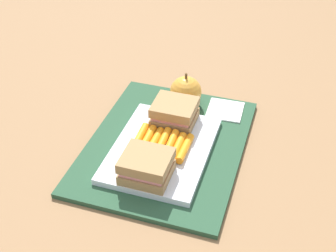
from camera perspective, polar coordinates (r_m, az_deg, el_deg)
ground_plane at (r=0.86m, az=-0.25°, el=-2.68°), size 2.40×2.40×0.00m
lunchbag_mat at (r=0.86m, az=-0.25°, el=-2.43°), size 0.36×0.28×0.01m
food_tray at (r=0.84m, az=-0.79°, el=-2.91°), size 0.23×0.17×0.01m
sandwich_half_left at (r=0.76m, az=-2.66°, el=-4.98°), size 0.07×0.08×0.04m
sandwich_half_right at (r=0.88m, az=0.81°, el=1.66°), size 0.07×0.08×0.04m
carrot_sticks_bundle at (r=0.83m, az=-0.77°, el=-2.20°), size 0.08×0.10×0.02m
apple at (r=0.94m, az=2.13°, el=4.23°), size 0.06×0.06×0.08m
paper_napkin at (r=0.95m, az=7.06°, el=1.96°), size 0.07×0.07×0.00m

